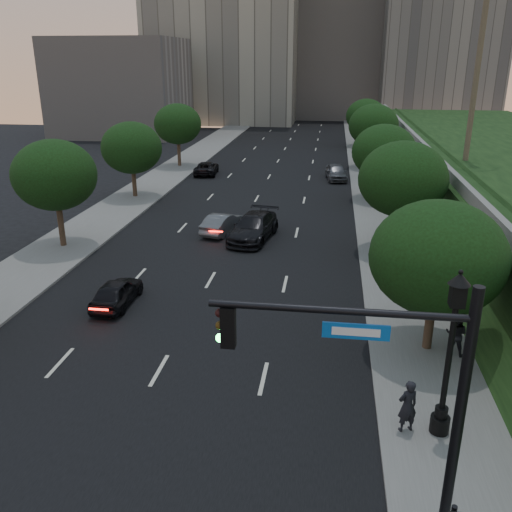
# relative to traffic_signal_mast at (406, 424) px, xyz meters

# --- Properties ---
(ground) EXTENTS (160.00, 160.00, 0.00)m
(ground) POSITION_rel_traffic_signal_mast_xyz_m (-8.00, 1.94, -3.67)
(ground) COLOR black
(ground) RESTS_ON ground
(road_surface) EXTENTS (16.00, 140.00, 0.02)m
(road_surface) POSITION_rel_traffic_signal_mast_xyz_m (-8.00, 31.94, -3.66)
(road_surface) COLOR black
(road_surface) RESTS_ON ground
(sidewalk_right) EXTENTS (4.50, 140.00, 0.15)m
(sidewalk_right) POSITION_rel_traffic_signal_mast_xyz_m (2.25, 31.94, -3.60)
(sidewalk_right) COLOR slate
(sidewalk_right) RESTS_ON ground
(sidewalk_left) EXTENTS (4.50, 140.00, 0.15)m
(sidewalk_left) POSITION_rel_traffic_signal_mast_xyz_m (-18.25, 31.94, -3.60)
(sidewalk_left) COLOR slate
(sidewalk_left) RESTS_ON ground
(parapet_wall) EXTENTS (0.35, 90.00, 0.70)m
(parapet_wall) POSITION_rel_traffic_signal_mast_xyz_m (5.50, 29.94, 0.68)
(parapet_wall) COLOR slate
(parapet_wall) RESTS_ON embankment
(office_block_left) EXTENTS (26.00, 20.00, 32.00)m
(office_block_left) POSITION_rel_traffic_signal_mast_xyz_m (-22.00, 93.94, 12.33)
(office_block_left) COLOR gray
(office_block_left) RESTS_ON ground
(office_block_mid) EXTENTS (22.00, 18.00, 26.00)m
(office_block_mid) POSITION_rel_traffic_signal_mast_xyz_m (-2.00, 103.94, 9.33)
(office_block_mid) COLOR #A9A29B
(office_block_mid) RESTS_ON ground
(office_block_right) EXTENTS (20.00, 22.00, 36.00)m
(office_block_right) POSITION_rel_traffic_signal_mast_xyz_m (16.00, 97.94, 14.33)
(office_block_right) COLOR gray
(office_block_right) RESTS_ON ground
(office_block_filler) EXTENTS (18.00, 16.00, 14.00)m
(office_block_filler) POSITION_rel_traffic_signal_mast_xyz_m (-34.00, 71.94, 3.33)
(office_block_filler) COLOR #A9A29B
(office_block_filler) RESTS_ON ground
(tree_right_a) EXTENTS (5.20, 5.20, 6.24)m
(tree_right_a) POSITION_rel_traffic_signal_mast_xyz_m (2.30, 9.94, 0.35)
(tree_right_a) COLOR #38281C
(tree_right_a) RESTS_ON ground
(tree_right_b) EXTENTS (5.20, 5.20, 6.74)m
(tree_right_b) POSITION_rel_traffic_signal_mast_xyz_m (2.30, 21.94, 0.84)
(tree_right_b) COLOR #38281C
(tree_right_b) RESTS_ON ground
(tree_right_c) EXTENTS (5.20, 5.20, 6.24)m
(tree_right_c) POSITION_rel_traffic_signal_mast_xyz_m (2.30, 34.94, 0.35)
(tree_right_c) COLOR #38281C
(tree_right_c) RESTS_ON ground
(tree_right_d) EXTENTS (5.20, 5.20, 6.74)m
(tree_right_d) POSITION_rel_traffic_signal_mast_xyz_m (2.30, 48.94, 0.84)
(tree_right_d) COLOR #38281C
(tree_right_d) RESTS_ON ground
(tree_right_e) EXTENTS (5.20, 5.20, 6.24)m
(tree_right_e) POSITION_rel_traffic_signal_mast_xyz_m (2.30, 63.94, 0.35)
(tree_right_e) COLOR #38281C
(tree_right_e) RESTS_ON ground
(tree_left_b) EXTENTS (5.00, 5.00, 6.71)m
(tree_left_b) POSITION_rel_traffic_signal_mast_xyz_m (-18.30, 19.94, 0.90)
(tree_left_b) COLOR #38281C
(tree_left_b) RESTS_ON ground
(tree_left_c) EXTENTS (5.00, 5.00, 6.34)m
(tree_left_c) POSITION_rel_traffic_signal_mast_xyz_m (-18.30, 32.94, 0.53)
(tree_left_c) COLOR #38281C
(tree_left_c) RESTS_ON ground
(tree_left_d) EXTENTS (5.00, 5.00, 6.71)m
(tree_left_d) POSITION_rel_traffic_signal_mast_xyz_m (-18.30, 46.94, 0.90)
(tree_left_d) COLOR #38281C
(tree_left_d) RESTS_ON ground
(traffic_signal_mast) EXTENTS (5.68, 0.56, 7.00)m
(traffic_signal_mast) POSITION_rel_traffic_signal_mast_xyz_m (0.00, 0.00, 0.00)
(traffic_signal_mast) COLOR black
(traffic_signal_mast) RESTS_ON ground
(street_lamp) EXTENTS (0.64, 0.64, 5.62)m
(street_lamp) POSITION_rel_traffic_signal_mast_xyz_m (1.86, 4.54, -1.04)
(street_lamp) COLOR black
(street_lamp) RESTS_ON ground
(sedan_near_left) EXTENTS (1.57, 3.85, 1.31)m
(sedan_near_left) POSITION_rel_traffic_signal_mast_xyz_m (-11.77, 12.34, -3.02)
(sedan_near_left) COLOR black
(sedan_near_left) RESTS_ON ground
(sedan_mid_left) EXTENTS (2.41, 4.35, 1.36)m
(sedan_mid_left) POSITION_rel_traffic_signal_mast_xyz_m (-9.01, 24.25, -2.99)
(sedan_mid_left) COLOR #56595C
(sedan_mid_left) RESTS_ON ground
(sedan_far_left) EXTENTS (2.57, 4.83, 1.29)m
(sedan_far_left) POSITION_rel_traffic_signal_mast_xyz_m (-14.47, 43.37, -3.03)
(sedan_far_left) COLOR black
(sedan_far_left) RESTS_ON ground
(sedan_near_right) EXTENTS (3.16, 5.93, 1.64)m
(sedan_near_right) POSITION_rel_traffic_signal_mast_xyz_m (-6.72, 23.17, -2.85)
(sedan_near_right) COLOR black
(sedan_near_right) RESTS_ON ground
(sedan_far_right) EXTENTS (2.37, 4.70, 1.54)m
(sedan_far_right) POSITION_rel_traffic_signal_mast_xyz_m (-1.40, 42.52, -2.90)
(sedan_far_right) COLOR #54555A
(sedan_far_right) RESTS_ON ground
(pedestrian_a) EXTENTS (0.77, 0.65, 1.79)m
(pedestrian_a) POSITION_rel_traffic_signal_mast_xyz_m (0.82, 4.46, -2.63)
(pedestrian_a) COLOR black
(pedestrian_a) RESTS_ON sidewalk_right
(pedestrian_b) EXTENTS (1.03, 0.94, 1.73)m
(pedestrian_b) POSITION_rel_traffic_signal_mast_xyz_m (3.29, 9.56, -2.66)
(pedestrian_b) COLOR black
(pedestrian_b) RESTS_ON sidewalk_right
(pedestrian_c) EXTENTS (1.07, 0.47, 1.80)m
(pedestrian_c) POSITION_rel_traffic_signal_mast_xyz_m (2.36, 17.27, -2.62)
(pedestrian_c) COLOR black
(pedestrian_c) RESTS_ON sidewalk_right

